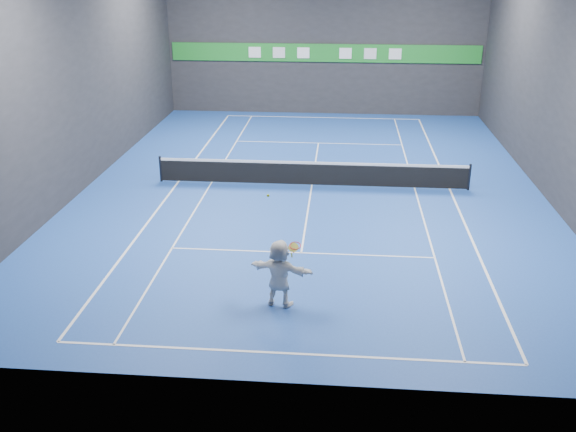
# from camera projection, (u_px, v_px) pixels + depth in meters

# --- Properties ---
(ground) EXTENTS (26.00, 26.00, 0.00)m
(ground) POSITION_uv_depth(u_px,v_px,m) (312.00, 185.00, 25.90)
(ground) COLOR #1C449C
(ground) RESTS_ON ground
(wall_back) EXTENTS (18.00, 0.10, 9.00)m
(wall_back) POSITION_uv_depth(u_px,v_px,m) (325.00, 35.00, 36.23)
(wall_back) COLOR #27272A
(wall_back) RESTS_ON ground
(wall_front) EXTENTS (18.00, 0.10, 9.00)m
(wall_front) POSITION_uv_depth(u_px,v_px,m) (280.00, 187.00, 12.21)
(wall_front) COLOR #27272A
(wall_front) RESTS_ON ground
(wall_left) EXTENTS (0.10, 26.00, 9.00)m
(wall_left) POSITION_uv_depth(u_px,v_px,m) (83.00, 70.00, 24.93)
(wall_left) COLOR #27272A
(wall_left) RESTS_ON ground
(wall_right) EXTENTS (0.10, 26.00, 9.00)m
(wall_right) POSITION_uv_depth(u_px,v_px,m) (558.00, 77.00, 23.50)
(wall_right) COLOR #27272A
(wall_right) RESTS_ON ground
(baseline_near) EXTENTS (10.98, 0.08, 0.01)m
(baseline_near) POSITION_uv_depth(u_px,v_px,m) (285.00, 353.00, 14.92)
(baseline_near) COLOR white
(baseline_near) RESTS_ON ground
(baseline_far) EXTENTS (10.98, 0.08, 0.01)m
(baseline_far) POSITION_uv_depth(u_px,v_px,m) (322.00, 117.00, 36.88)
(baseline_far) COLOR white
(baseline_far) RESTS_ON ground
(sideline_doubles_left) EXTENTS (0.08, 23.78, 0.01)m
(sideline_doubles_left) POSITION_uv_depth(u_px,v_px,m) (179.00, 182.00, 26.34)
(sideline_doubles_left) COLOR white
(sideline_doubles_left) RESTS_ON ground
(sideline_doubles_right) EXTENTS (0.08, 23.78, 0.01)m
(sideline_doubles_right) POSITION_uv_depth(u_px,v_px,m) (450.00, 189.00, 25.46)
(sideline_doubles_right) COLOR white
(sideline_doubles_right) RESTS_ON ground
(sideline_singles_left) EXTENTS (0.06, 23.78, 0.01)m
(sideline_singles_left) POSITION_uv_depth(u_px,v_px,m) (212.00, 183.00, 26.23)
(sideline_singles_left) COLOR white
(sideline_singles_left) RESTS_ON ground
(sideline_singles_right) EXTENTS (0.06, 23.78, 0.01)m
(sideline_singles_right) POSITION_uv_depth(u_px,v_px,m) (415.00, 188.00, 25.57)
(sideline_singles_right) COLOR white
(sideline_singles_right) RESTS_ON ground
(service_line_near) EXTENTS (8.23, 0.06, 0.01)m
(service_line_near) POSITION_uv_depth(u_px,v_px,m) (301.00, 253.00, 19.99)
(service_line_near) COLOR white
(service_line_near) RESTS_ON ground
(service_line_far) EXTENTS (8.23, 0.06, 0.01)m
(service_line_far) POSITION_uv_depth(u_px,v_px,m) (318.00, 143.00, 31.81)
(service_line_far) COLOR white
(service_line_far) RESTS_ON ground
(center_service_line) EXTENTS (0.06, 12.80, 0.01)m
(center_service_line) POSITION_uv_depth(u_px,v_px,m) (312.00, 185.00, 25.90)
(center_service_line) COLOR white
(center_service_line) RESTS_ON ground
(player) EXTENTS (1.80, 0.95, 1.85)m
(player) POSITION_uv_depth(u_px,v_px,m) (280.00, 273.00, 16.68)
(player) COLOR white
(player) RESTS_ON ground
(tennis_ball) EXTENTS (0.07, 0.07, 0.07)m
(tennis_ball) POSITION_uv_depth(u_px,v_px,m) (268.00, 196.00, 16.07)
(tennis_ball) COLOR #B8DB24
(tennis_ball) RESTS_ON player
(tennis_net) EXTENTS (12.50, 0.10, 1.07)m
(tennis_net) POSITION_uv_depth(u_px,v_px,m) (312.00, 173.00, 25.70)
(tennis_net) COLOR black
(tennis_net) RESTS_ON ground
(sponsor_banner) EXTENTS (17.64, 0.11, 1.00)m
(sponsor_banner) POSITION_uv_depth(u_px,v_px,m) (324.00, 53.00, 36.54)
(sponsor_banner) COLOR #1D8528
(sponsor_banner) RESTS_ON wall_back
(tennis_racket) EXTENTS (0.45, 0.41, 0.45)m
(tennis_racket) POSITION_uv_depth(u_px,v_px,m) (295.00, 247.00, 16.42)
(tennis_racket) COLOR red
(tennis_racket) RESTS_ON player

